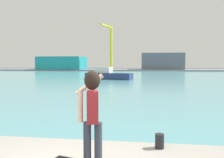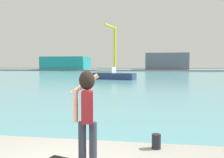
{
  "view_description": "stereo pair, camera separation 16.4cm",
  "coord_description": "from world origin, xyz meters",
  "px_view_note": "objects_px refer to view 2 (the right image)",
  "views": [
    {
      "loc": [
        1.16,
        -3.44,
        2.47
      ],
      "look_at": [
        -0.09,
        5.74,
        1.89
      ],
      "focal_mm": 37.11,
      "sensor_mm": 36.0,
      "label": 1
    },
    {
      "loc": [
        1.32,
        -3.42,
        2.47
      ],
      "look_at": [
        -0.09,
        5.74,
        1.89
      ],
      "focal_mm": 37.11,
      "sensor_mm": 36.0,
      "label": 2
    }
  ],
  "objects_px": {
    "harbor_bollard": "(156,141)",
    "warehouse_left": "(66,63)",
    "warehouse_right": "(166,61)",
    "port_crane": "(114,43)",
    "person_photographer": "(87,108)",
    "boat_moored": "(111,75)"
  },
  "relations": [
    {
      "from": "harbor_bollard",
      "to": "warehouse_left",
      "type": "height_order",
      "value": "warehouse_left"
    },
    {
      "from": "harbor_bollard",
      "to": "warehouse_right",
      "type": "bearing_deg",
      "value": 85.58
    },
    {
      "from": "port_crane",
      "to": "warehouse_left",
      "type": "bearing_deg",
      "value": 169.74
    },
    {
      "from": "person_photographer",
      "to": "harbor_bollard",
      "type": "height_order",
      "value": "person_photographer"
    },
    {
      "from": "harbor_bollard",
      "to": "warehouse_right",
      "type": "height_order",
      "value": "warehouse_right"
    },
    {
      "from": "warehouse_right",
      "to": "port_crane",
      "type": "bearing_deg",
      "value": -164.45
    },
    {
      "from": "harbor_bollard",
      "to": "boat_moored",
      "type": "bearing_deg",
      "value": 100.8
    },
    {
      "from": "person_photographer",
      "to": "port_crane",
      "type": "bearing_deg",
      "value": -4.34
    },
    {
      "from": "boat_moored",
      "to": "warehouse_right",
      "type": "relative_size",
      "value": 0.51
    },
    {
      "from": "warehouse_right",
      "to": "boat_moored",
      "type": "bearing_deg",
      "value": -103.31
    },
    {
      "from": "warehouse_left",
      "to": "person_photographer",
      "type": "bearing_deg",
      "value": -69.82
    },
    {
      "from": "boat_moored",
      "to": "warehouse_left",
      "type": "distance_m",
      "value": 60.28
    },
    {
      "from": "warehouse_right",
      "to": "port_crane",
      "type": "xyz_separation_m",
      "value": [
        -20.01,
        -5.57,
        6.87
      ]
    },
    {
      "from": "harbor_bollard",
      "to": "port_crane",
      "type": "distance_m",
      "value": 84.65
    },
    {
      "from": "person_photographer",
      "to": "boat_moored",
      "type": "relative_size",
      "value": 0.21
    },
    {
      "from": "person_photographer",
      "to": "harbor_bollard",
      "type": "distance_m",
      "value": 1.92
    },
    {
      "from": "port_crane",
      "to": "boat_moored",
      "type": "bearing_deg",
      "value": -82.19
    },
    {
      "from": "boat_moored",
      "to": "warehouse_right",
      "type": "height_order",
      "value": "warehouse_right"
    },
    {
      "from": "person_photographer",
      "to": "port_crane",
      "type": "relative_size",
      "value": 0.1
    },
    {
      "from": "boat_moored",
      "to": "warehouse_right",
      "type": "xyz_separation_m",
      "value": [
        13.15,
        55.6,
        2.95
      ]
    },
    {
      "from": "warehouse_right",
      "to": "person_photographer",
      "type": "bearing_deg",
      "value": -95.17
    },
    {
      "from": "person_photographer",
      "to": "warehouse_left",
      "type": "bearing_deg",
      "value": 7.79
    }
  ]
}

